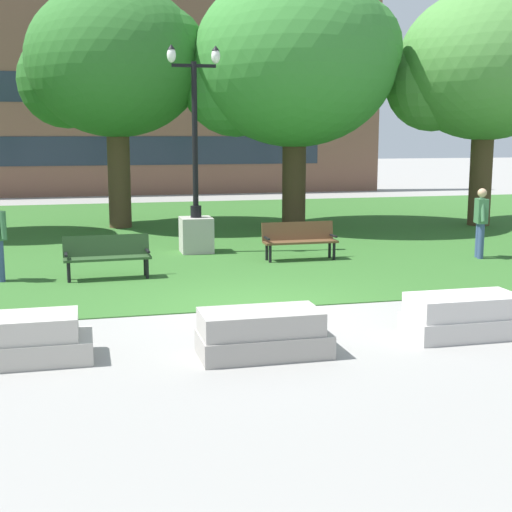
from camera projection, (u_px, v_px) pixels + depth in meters
ground_plane at (259, 309)px, 12.46m from camera, size 140.00×140.00×0.00m
grass_lawn at (181, 233)px, 22.04m from camera, size 40.00×20.00×0.02m
concrete_block_center at (20, 340)px, 9.56m from camera, size 1.84×0.90×0.64m
concrete_block_left at (262, 334)px, 9.84m from camera, size 1.80×0.90×0.64m
concrete_block_right at (465, 316)px, 10.79m from camera, size 1.80×0.90×0.64m
park_bench_near_left at (299, 238)px, 17.24m from camera, size 1.80×0.53×0.90m
park_bench_near_right at (107, 254)px, 14.99m from camera, size 1.82×0.61×0.90m
lamp_post_left at (196, 212)px, 18.19m from camera, size 1.32×0.80×5.17m
tree_far_right at (484, 67)px, 22.96m from camera, size 5.97×5.69×7.63m
tree_far_left at (292, 62)px, 22.31m from camera, size 6.72×6.40×8.02m
tree_near_left at (113, 64)px, 22.39m from camera, size 5.86×5.58×7.63m
person_bystander_far_lawn at (481, 219)px, 17.35m from camera, size 0.33×0.62×1.71m
building_facade_distant at (115, 91)px, 34.79m from camera, size 27.36×1.03×10.16m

